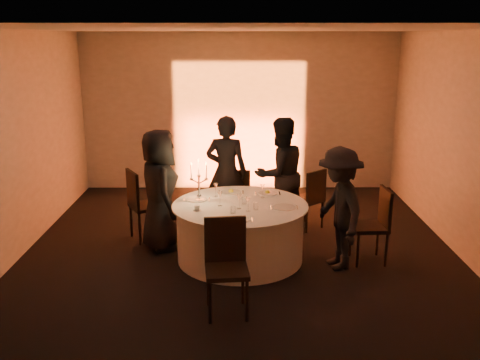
{
  "coord_description": "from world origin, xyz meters",
  "views": [
    {
      "loc": [
        -0.03,
        -6.72,
        2.93
      ],
      "look_at": [
        0.0,
        0.2,
        1.05
      ],
      "focal_mm": 40.0,
      "sensor_mm": 36.0,
      "label": 1
    }
  ],
  "objects_px": {
    "chair_front": "(226,260)",
    "coffee_cup": "(197,208)",
    "guest_left": "(160,190)",
    "guest_back_right": "(280,174)",
    "chair_back_left": "(238,192)",
    "candelabra": "(199,186)",
    "banquet_table": "(240,232)",
    "chair_right": "(376,221)",
    "guest_back_left": "(226,172)",
    "chair_back_right": "(310,196)",
    "chair_left": "(141,201)",
    "guest_right": "(339,209)"
  },
  "relations": [
    {
      "from": "banquet_table",
      "to": "chair_back_right",
      "type": "height_order",
      "value": "chair_back_right"
    },
    {
      "from": "guest_back_left",
      "to": "guest_back_right",
      "type": "bearing_deg",
      "value": -178.31
    },
    {
      "from": "chair_right",
      "to": "coffee_cup",
      "type": "relative_size",
      "value": 9.14
    },
    {
      "from": "candelabra",
      "to": "chair_front",
      "type": "bearing_deg",
      "value": -75.84
    },
    {
      "from": "chair_back_left",
      "to": "chair_back_right",
      "type": "bearing_deg",
      "value": 163.03
    },
    {
      "from": "banquet_table",
      "to": "guest_back_left",
      "type": "xyz_separation_m",
      "value": [
        -0.21,
        1.29,
        0.5
      ]
    },
    {
      "from": "coffee_cup",
      "to": "chair_back_right",
      "type": "bearing_deg",
      "value": 40.42
    },
    {
      "from": "chair_back_left",
      "to": "chair_right",
      "type": "relative_size",
      "value": 0.88
    },
    {
      "from": "chair_back_right",
      "to": "chair_front",
      "type": "bearing_deg",
      "value": 23.38
    },
    {
      "from": "chair_front",
      "to": "coffee_cup",
      "type": "relative_size",
      "value": 9.44
    },
    {
      "from": "guest_left",
      "to": "guest_right",
      "type": "relative_size",
      "value": 1.07
    },
    {
      "from": "chair_front",
      "to": "coffee_cup",
      "type": "xyz_separation_m",
      "value": [
        -0.39,
        1.15,
        0.21
      ]
    },
    {
      "from": "chair_back_left",
      "to": "candelabra",
      "type": "bearing_deg",
      "value": 69.61
    },
    {
      "from": "coffee_cup",
      "to": "chair_right",
      "type": "bearing_deg",
      "value": 3.76
    },
    {
      "from": "chair_left",
      "to": "chair_back_left",
      "type": "height_order",
      "value": "chair_left"
    },
    {
      "from": "guest_left",
      "to": "guest_back_left",
      "type": "height_order",
      "value": "guest_back_left"
    },
    {
      "from": "banquet_table",
      "to": "chair_left",
      "type": "bearing_deg",
      "value": 153.66
    },
    {
      "from": "chair_front",
      "to": "guest_back_right",
      "type": "bearing_deg",
      "value": 67.55
    },
    {
      "from": "banquet_table",
      "to": "chair_right",
      "type": "distance_m",
      "value": 1.8
    },
    {
      "from": "chair_right",
      "to": "guest_left",
      "type": "bearing_deg",
      "value": -102.53
    },
    {
      "from": "chair_back_right",
      "to": "coffee_cup",
      "type": "xyz_separation_m",
      "value": [
        -1.64,
        -1.4,
        0.26
      ]
    },
    {
      "from": "guest_right",
      "to": "chair_left",
      "type": "bearing_deg",
      "value": -121.58
    },
    {
      "from": "candelabra",
      "to": "guest_left",
      "type": "bearing_deg",
      "value": 157.79
    },
    {
      "from": "chair_back_right",
      "to": "banquet_table",
      "type": "bearing_deg",
      "value": 6.17
    },
    {
      "from": "banquet_table",
      "to": "coffee_cup",
      "type": "height_order",
      "value": "coffee_cup"
    },
    {
      "from": "chair_front",
      "to": "coffee_cup",
      "type": "height_order",
      "value": "chair_front"
    },
    {
      "from": "chair_right",
      "to": "chair_front",
      "type": "height_order",
      "value": "chair_front"
    },
    {
      "from": "chair_back_right",
      "to": "coffee_cup",
      "type": "bearing_deg",
      "value": -0.09
    },
    {
      "from": "chair_back_right",
      "to": "guest_right",
      "type": "distance_m",
      "value": 1.45
    },
    {
      "from": "guest_back_right",
      "to": "candelabra",
      "type": "bearing_deg",
      "value": 13.29
    },
    {
      "from": "banquet_table",
      "to": "guest_back_left",
      "type": "height_order",
      "value": "guest_back_left"
    },
    {
      "from": "chair_right",
      "to": "guest_right",
      "type": "height_order",
      "value": "guest_right"
    },
    {
      "from": "guest_left",
      "to": "guest_back_right",
      "type": "xyz_separation_m",
      "value": [
        1.73,
        0.78,
        0.02
      ]
    },
    {
      "from": "chair_front",
      "to": "banquet_table",
      "type": "bearing_deg",
      "value": 77.86
    },
    {
      "from": "banquet_table",
      "to": "chair_front",
      "type": "height_order",
      "value": "chair_front"
    },
    {
      "from": "chair_back_right",
      "to": "guest_right",
      "type": "relative_size",
      "value": 0.6
    },
    {
      "from": "chair_front",
      "to": "chair_back_left",
      "type": "bearing_deg",
      "value": 81.7
    },
    {
      "from": "guest_back_right",
      "to": "guest_right",
      "type": "distance_m",
      "value": 1.58
    },
    {
      "from": "banquet_table",
      "to": "chair_front",
      "type": "distance_m",
      "value": 1.41
    },
    {
      "from": "guest_left",
      "to": "guest_back_left",
      "type": "distance_m",
      "value": 1.27
    },
    {
      "from": "chair_back_right",
      "to": "guest_back_right",
      "type": "relative_size",
      "value": 0.54
    },
    {
      "from": "chair_right",
      "to": "candelabra",
      "type": "bearing_deg",
      "value": -99.24
    },
    {
      "from": "chair_left",
      "to": "chair_back_right",
      "type": "relative_size",
      "value": 1.11
    },
    {
      "from": "chair_front",
      "to": "coffee_cup",
      "type": "distance_m",
      "value": 1.23
    },
    {
      "from": "chair_back_left",
      "to": "chair_front",
      "type": "height_order",
      "value": "chair_front"
    },
    {
      "from": "guest_right",
      "to": "candelabra",
      "type": "relative_size",
      "value": 2.74
    },
    {
      "from": "chair_left",
      "to": "guest_left",
      "type": "relative_size",
      "value": 0.62
    },
    {
      "from": "candelabra",
      "to": "chair_back_right",
      "type": "bearing_deg",
      "value": 31.07
    },
    {
      "from": "chair_front",
      "to": "guest_left",
      "type": "relative_size",
      "value": 0.61
    },
    {
      "from": "chair_front",
      "to": "guest_right",
      "type": "distance_m",
      "value": 1.82
    }
  ]
}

